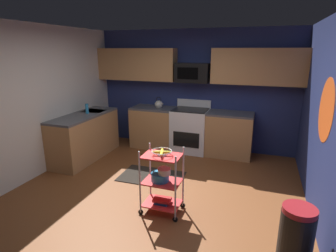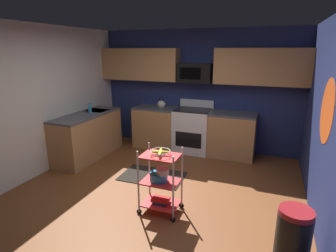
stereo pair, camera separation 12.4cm
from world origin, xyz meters
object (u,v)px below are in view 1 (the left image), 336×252
Objects in this scene: book_stack at (162,200)px; dish_soap_bottle at (87,109)px; oven_range at (190,130)px; microwave at (193,73)px; kettle at (159,104)px; trash_can at (296,236)px; mixing_bowl_small at (164,171)px; mixing_bowl_large at (160,177)px; fruit_bowl at (162,152)px; rolling_cart at (162,182)px.

dish_soap_bottle reaches higher than book_stack.
microwave is at bearing 90.26° from oven_range.
trash_can is at bearing -47.64° from kettle.
dish_soap_bottle is at bearing -151.53° from oven_range.
mixing_bowl_large is at bearing 168.37° from mixing_bowl_small.
kettle is (-1.03, 2.44, 0.38)m from mixing_bowl_small.
trash_can reaches higher than mixing_bowl_small.
trash_can is (3.77, -1.85, -0.69)m from dish_soap_bottle.
trash_can reaches higher than book_stack.
oven_range is 2.48m from fruit_bowl.
microwave reaches higher than trash_can.
oven_range is at bearing 96.05° from fruit_bowl.
oven_range is 2.47m from mixing_bowl_small.
mixing_bowl_small is 2.68m from kettle.
mixing_bowl_small is at bearing -11.63° from mixing_bowl_large.
rolling_cart is 0.07m from mixing_bowl_large.
mixing_bowl_large is (0.23, -2.43, 0.04)m from oven_range.
microwave is 2.98m from book_stack.
trash_can is at bearing -14.93° from mixing_bowl_large.
mixing_bowl_large is 0.95× the size of kettle.
oven_range is 3.44m from trash_can.
mixing_bowl_small is at bearing -19.33° from fruit_bowl.
dish_soap_bottle is at bearing -138.60° from kettle.
dish_soap_bottle reaches higher than trash_can.
dish_soap_bottle reaches higher than rolling_cart.
dish_soap_bottle is 0.30× the size of trash_can.
rolling_cart is at bearing 0.00° from mixing_bowl_large.
mixing_bowl_small is (0.04, -0.01, 0.17)m from rolling_cart.
book_stack is at bearing 0.00° from mixing_bowl_large.
book_stack is (-0.04, 0.01, -0.45)m from mixing_bowl_small.
fruit_bowl is (0.26, -2.54, -0.82)m from microwave.
trash_can is (1.65, -0.44, -0.19)m from mixing_bowl_large.
fruit_bowl is 0.41× the size of trash_can.
kettle is at bearing 132.36° from trash_can.
oven_range is at bearing 95.44° from mixing_bowl_large.
kettle reaches higher than mixing_bowl_small.
microwave reaches higher than fruit_bowl.
dish_soap_bottle is at bearing 153.91° from trash_can.
dish_soap_bottle is at bearing -149.13° from microwave.
microwave is 2.83× the size of book_stack.
book_stack is at bearing -67.83° from kettle.
mixing_bowl_large is 0.12m from mixing_bowl_small.
dish_soap_bottle is at bearing 146.44° from mixing_bowl_large.
trash_can is at bearing -15.16° from book_stack.
rolling_cart is (0.26, -2.43, -0.03)m from oven_range.
kettle is (-0.73, -0.11, -0.70)m from microwave.
mixing_bowl_large is at bearing -84.78° from microwave.
microwave is at bearing 122.33° from trash_can.
mixing_bowl_large is 0.36m from book_stack.
trash_can is (2.62, -2.87, -0.67)m from kettle.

